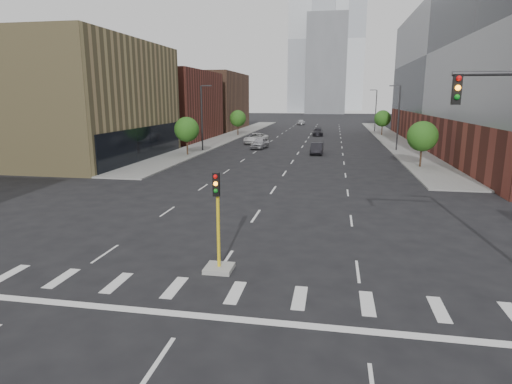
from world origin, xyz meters
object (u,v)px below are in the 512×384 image
(median_traffic_signal, at_px, (219,250))
(car_deep_right, at_px, (318,132))
(car_near_left, at_px, (260,143))
(car_mid_right, at_px, (317,148))
(car_distant, at_px, (301,122))
(car_far_left, at_px, (256,138))

(median_traffic_signal, xyz_separation_m, car_deep_right, (1.50, 69.19, -0.25))
(car_near_left, relative_size, car_mid_right, 1.04)
(car_mid_right, relative_size, car_distant, 1.09)
(car_mid_right, relative_size, car_far_left, 0.76)
(car_deep_right, bearing_deg, car_mid_right, -91.32)
(car_near_left, bearing_deg, car_mid_right, -21.81)
(car_far_left, xyz_separation_m, car_deep_right, (9.40, 16.67, -0.11))
(car_distant, bearing_deg, car_deep_right, -71.45)
(median_traffic_signal, height_order, car_mid_right, median_traffic_signal)
(car_near_left, xyz_separation_m, car_far_left, (-1.83, 7.04, 0.03))
(car_near_left, height_order, car_mid_right, car_near_left)
(car_far_left, relative_size, car_deep_right, 1.21)
(car_far_left, distance_m, car_distant, 50.52)
(car_deep_right, bearing_deg, median_traffic_signal, -94.66)
(car_near_left, xyz_separation_m, car_deep_right, (7.57, 23.71, -0.08))
(car_far_left, bearing_deg, median_traffic_signal, -71.59)
(car_near_left, height_order, car_far_left, car_far_left)
(car_near_left, bearing_deg, median_traffic_signal, -75.05)
(median_traffic_signal, relative_size, car_near_left, 0.93)
(car_distant, bearing_deg, median_traffic_signal, -78.93)
(car_near_left, height_order, car_deep_right, car_near_left)
(car_deep_right, bearing_deg, car_far_left, -122.82)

